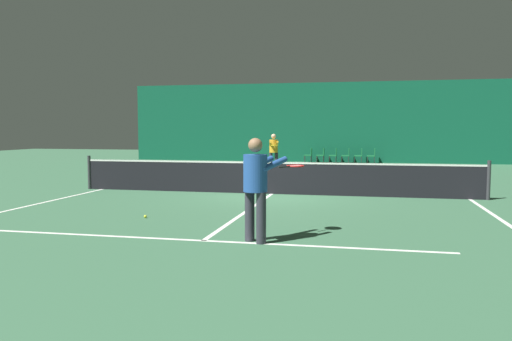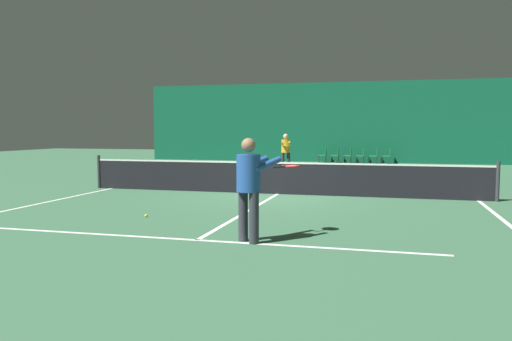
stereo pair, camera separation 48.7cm
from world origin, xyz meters
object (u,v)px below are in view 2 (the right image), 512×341
(player_far, at_px, (286,149))
(courtside_chair_1, at_px, (336,154))
(courtside_chair_3, at_px, (361,155))
(courtside_chair_5, at_px, (388,155))
(courtside_chair_0, at_px, (324,154))
(courtside_chair_2, at_px, (349,155))
(courtside_chair_4, at_px, (374,155))
(tennis_ball, at_px, (146,216))
(tennis_net, at_px, (278,177))
(player_near, at_px, (250,182))

(player_far, height_order, courtside_chair_1, player_far)
(courtside_chair_3, distance_m, courtside_chair_5, 1.44)
(courtside_chair_0, xyz_separation_m, courtside_chair_2, (1.44, 0.00, 0.00))
(player_far, height_order, courtside_chair_2, player_far)
(courtside_chair_4, xyz_separation_m, courtside_chair_5, (0.72, 0.00, 0.00))
(courtside_chair_1, bearing_deg, courtside_chair_2, 90.00)
(courtside_chair_1, bearing_deg, courtside_chair_4, 90.00)
(courtside_chair_1, bearing_deg, tennis_ball, -6.35)
(courtside_chair_0, distance_m, tennis_ball, 19.29)
(courtside_chair_5, bearing_deg, tennis_net, -11.92)
(courtside_chair_1, bearing_deg, courtside_chair_5, 90.00)
(player_near, relative_size, courtside_chair_0, 2.09)
(player_far, height_order, courtside_chair_0, player_far)
(tennis_net, xyz_separation_m, courtside_chair_2, (0.94, 14.67, -0.03))
(courtside_chair_2, relative_size, tennis_ball, 12.73)
(courtside_chair_5, bearing_deg, player_far, -36.42)
(player_near, bearing_deg, player_far, 42.19)
(courtside_chair_0, relative_size, tennis_ball, 12.73)
(courtside_chair_2, distance_m, courtside_chair_3, 0.72)
(player_near, xyz_separation_m, courtside_chair_3, (0.75, 20.95, -0.54))
(tennis_net, bearing_deg, courtside_chair_1, 89.13)
(tennis_net, xyz_separation_m, courtside_chair_4, (2.38, 14.67, -0.03))
(courtside_chair_1, xyz_separation_m, courtside_chair_5, (2.87, 0.00, 0.00))
(tennis_net, xyz_separation_m, courtside_chair_5, (3.10, 14.67, -0.03))
(courtside_chair_3, relative_size, courtside_chair_5, 1.00)
(courtside_chair_2, bearing_deg, tennis_net, -3.67)
(courtside_chair_0, xyz_separation_m, courtside_chair_4, (2.87, 0.00, 0.00))
(courtside_chair_0, height_order, courtside_chair_4, same)
(courtside_chair_2, height_order, courtside_chair_3, same)
(player_far, relative_size, courtside_chair_3, 2.04)
(player_far, distance_m, tennis_ball, 13.06)
(tennis_net, relative_size, tennis_ball, 181.82)
(courtside_chair_0, height_order, courtside_chair_2, same)
(tennis_net, relative_size, courtside_chair_5, 14.29)
(courtside_chair_0, xyz_separation_m, courtside_chair_3, (2.16, 0.00, 0.00))
(tennis_net, xyz_separation_m, courtside_chair_0, (-0.50, 14.67, -0.03))
(tennis_ball, bearing_deg, player_near, -31.29)
(player_near, xyz_separation_m, player_far, (-2.40, 14.74, -0.03))
(courtside_chair_4, distance_m, tennis_ball, 19.71)
(tennis_net, relative_size, courtside_chair_2, 14.29)
(courtside_chair_0, distance_m, courtside_chair_1, 0.72)
(courtside_chair_1, bearing_deg, player_far, -15.38)
(courtside_chair_3, bearing_deg, player_near, -2.04)
(player_near, xyz_separation_m, courtside_chair_5, (2.18, 20.95, -0.54))
(player_near, bearing_deg, courtside_chair_0, 36.80)
(player_far, bearing_deg, tennis_ball, -14.23)
(courtside_chair_0, relative_size, courtside_chair_3, 1.00)
(player_near, distance_m, courtside_chair_2, 20.96)
(player_near, height_order, courtside_chair_4, player_near)
(player_far, xyz_separation_m, courtside_chair_1, (1.71, 6.21, -0.51))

